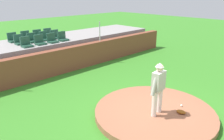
{
  "coord_description": "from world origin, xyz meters",
  "views": [
    {
      "loc": [
        -5.51,
        -3.58,
        3.86
      ],
      "look_at": [
        0.0,
        2.01,
        1.1
      ],
      "focal_mm": 35.24,
      "sensor_mm": 36.0,
      "label": 1
    }
  ],
  "objects_px": {
    "stadium_chair_6": "(44,38)",
    "stadium_chair_10": "(38,36)",
    "stadium_chair_2": "(52,40)",
    "stadium_chair_9": "(26,37)",
    "stadium_chair_1": "(40,41)",
    "stadium_chair_3": "(63,38)",
    "stadium_chair_0": "(26,44)",
    "baseball": "(181,105)",
    "stadium_chair_7": "(55,36)",
    "fielding_glove": "(181,112)",
    "stadium_chair_5": "(32,39)",
    "stadium_chair_8": "(13,39)",
    "stadium_chair_11": "(48,34)",
    "pitcher": "(158,85)",
    "stadium_chair_4": "(20,41)"
  },
  "relations": [
    {
      "from": "stadium_chair_7",
      "to": "stadium_chair_9",
      "type": "relative_size",
      "value": 1.0
    },
    {
      "from": "stadium_chair_6",
      "to": "stadium_chair_9",
      "type": "height_order",
      "value": "same"
    },
    {
      "from": "stadium_chair_6",
      "to": "stadium_chair_10",
      "type": "height_order",
      "value": "same"
    },
    {
      "from": "stadium_chair_4",
      "to": "stadium_chair_7",
      "type": "xyz_separation_m",
      "value": [
        2.11,
        0.01,
        0.0
      ]
    },
    {
      "from": "stadium_chair_5",
      "to": "stadium_chair_6",
      "type": "height_order",
      "value": "same"
    },
    {
      "from": "baseball",
      "to": "stadium_chair_5",
      "type": "distance_m",
      "value": 8.43
    },
    {
      "from": "stadium_chair_11",
      "to": "stadium_chair_5",
      "type": "bearing_deg",
      "value": 30.18
    },
    {
      "from": "stadium_chair_3",
      "to": "stadium_chair_11",
      "type": "bearing_deg",
      "value": -90.8
    },
    {
      "from": "pitcher",
      "to": "stadium_chair_0",
      "type": "xyz_separation_m",
      "value": [
        -0.91,
        7.1,
        0.31
      ]
    },
    {
      "from": "baseball",
      "to": "stadium_chair_8",
      "type": "distance_m",
      "value": 9.34
    },
    {
      "from": "stadium_chair_8",
      "to": "stadium_chair_9",
      "type": "height_order",
      "value": "same"
    },
    {
      "from": "fielding_glove",
      "to": "stadium_chair_10",
      "type": "height_order",
      "value": "stadium_chair_10"
    },
    {
      "from": "stadium_chair_9",
      "to": "stadium_chair_7",
      "type": "bearing_deg",
      "value": 149.39
    },
    {
      "from": "stadium_chair_4",
      "to": "stadium_chair_10",
      "type": "height_order",
      "value": "same"
    },
    {
      "from": "pitcher",
      "to": "stadium_chair_4",
      "type": "bearing_deg",
      "value": 90.44
    },
    {
      "from": "stadium_chair_0",
      "to": "stadium_chair_2",
      "type": "bearing_deg",
      "value": 179.61
    },
    {
      "from": "stadium_chair_7",
      "to": "stadium_chair_9",
      "type": "bearing_deg",
      "value": -30.61
    },
    {
      "from": "stadium_chair_2",
      "to": "stadium_chair_6",
      "type": "xyz_separation_m",
      "value": [
        -0.0,
        0.83,
        0.0
      ]
    },
    {
      "from": "stadium_chair_7",
      "to": "fielding_glove",
      "type": "bearing_deg",
      "value": 85.71
    },
    {
      "from": "baseball",
      "to": "stadium_chair_6",
      "type": "xyz_separation_m",
      "value": [
        -0.5,
        8.25,
        1.26
      ]
    },
    {
      "from": "stadium_chair_5",
      "to": "stadium_chair_11",
      "type": "height_order",
      "value": "same"
    },
    {
      "from": "stadium_chair_2",
      "to": "stadium_chair_7",
      "type": "height_order",
      "value": "same"
    },
    {
      "from": "stadium_chair_8",
      "to": "stadium_chair_11",
      "type": "height_order",
      "value": "same"
    },
    {
      "from": "stadium_chair_3",
      "to": "stadium_chair_0",
      "type": "bearing_deg",
      "value": 1.15
    },
    {
      "from": "stadium_chair_6",
      "to": "stadium_chair_10",
      "type": "xyz_separation_m",
      "value": [
        0.02,
        0.78,
        0.0
      ]
    },
    {
      "from": "stadium_chair_2",
      "to": "fielding_glove",
      "type": "bearing_deg",
      "value": 90.52
    },
    {
      "from": "stadium_chair_5",
      "to": "stadium_chair_7",
      "type": "height_order",
      "value": "same"
    },
    {
      "from": "stadium_chair_3",
      "to": "stadium_chair_9",
      "type": "relative_size",
      "value": 1.0
    },
    {
      "from": "stadium_chair_1",
      "to": "stadium_chair_7",
      "type": "relative_size",
      "value": 1.0
    },
    {
      "from": "stadium_chair_1",
      "to": "stadium_chair_11",
      "type": "bearing_deg",
      "value": -130.93
    },
    {
      "from": "stadium_chair_0",
      "to": "stadium_chair_10",
      "type": "xyz_separation_m",
      "value": [
        1.43,
        1.6,
        0.0
      ]
    },
    {
      "from": "stadium_chair_1",
      "to": "stadium_chair_9",
      "type": "distance_m",
      "value": 1.62
    },
    {
      "from": "fielding_glove",
      "to": "stadium_chair_7",
      "type": "distance_m",
      "value": 8.6
    },
    {
      "from": "fielding_glove",
      "to": "stadium_chair_11",
      "type": "height_order",
      "value": "stadium_chair_11"
    },
    {
      "from": "stadium_chair_2",
      "to": "stadium_chair_3",
      "type": "xyz_separation_m",
      "value": [
        0.68,
        0.05,
        0.0
      ]
    },
    {
      "from": "stadium_chair_7",
      "to": "stadium_chair_10",
      "type": "relative_size",
      "value": 1.0
    },
    {
      "from": "stadium_chair_2",
      "to": "stadium_chair_9",
      "type": "xyz_separation_m",
      "value": [
        -0.68,
        1.66,
        0.0
      ]
    },
    {
      "from": "baseball",
      "to": "stadium_chair_7",
      "type": "distance_m",
      "value": 8.36
    },
    {
      "from": "stadium_chair_10",
      "to": "stadium_chair_0",
      "type": "bearing_deg",
      "value": 48.2
    },
    {
      "from": "baseball",
      "to": "stadium_chair_1",
      "type": "relative_size",
      "value": 0.15
    },
    {
      "from": "fielding_glove",
      "to": "stadium_chair_2",
      "type": "relative_size",
      "value": 0.6
    },
    {
      "from": "baseball",
      "to": "stadium_chair_10",
      "type": "bearing_deg",
      "value": 93.06
    },
    {
      "from": "stadium_chair_2",
      "to": "stadium_chair_5",
      "type": "relative_size",
      "value": 1.0
    },
    {
      "from": "stadium_chair_6",
      "to": "stadium_chair_10",
      "type": "bearing_deg",
      "value": -91.31
    },
    {
      "from": "pitcher",
      "to": "stadium_chair_1",
      "type": "relative_size",
      "value": 3.42
    },
    {
      "from": "stadium_chair_9",
      "to": "stadium_chair_6",
      "type": "bearing_deg",
      "value": 129.21
    },
    {
      "from": "stadium_chair_6",
      "to": "stadium_chair_9",
      "type": "distance_m",
      "value": 1.07
    },
    {
      "from": "fielding_glove",
      "to": "stadium_chair_8",
      "type": "bearing_deg",
      "value": 177.17
    },
    {
      "from": "pitcher",
      "to": "stadium_chair_10",
      "type": "relative_size",
      "value": 3.42
    },
    {
      "from": "stadium_chair_1",
      "to": "stadium_chair_2",
      "type": "distance_m",
      "value": 0.69
    }
  ]
}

